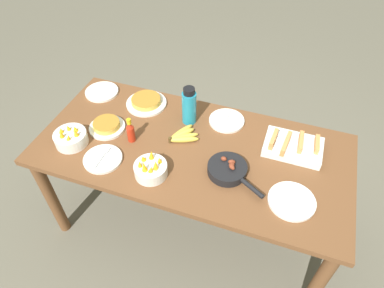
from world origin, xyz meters
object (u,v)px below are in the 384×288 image
Objects in this scene: frittata_plate_center at (107,126)px; skillet at (228,170)px; fruit_bowl_mango at (151,169)px; fruit_bowl_citrus at (71,138)px; empty_plate_far_left at (103,159)px; empty_plate_far_right at (292,201)px; melon_tray at (293,146)px; frittata_plate_side at (146,102)px; empty_plate_near_front at (102,92)px; empty_plate_mid_edge at (227,121)px; hot_sauce_bottle at (131,131)px; banana_bunch at (182,136)px; water_bottle at (189,106)px.

skillet is at bearing -6.89° from frittata_plate_center.
skillet is 1.86× the size of fruit_bowl_mango.
empty_plate_far_left is at bearing -13.93° from fruit_bowl_citrus.
frittata_plate_center is at bearing 171.50° from empty_plate_far_right.
fruit_bowl_mango is at bearing -148.10° from melon_tray.
frittata_plate_side is at bearing 174.04° from melon_tray.
skillet is 1.53× the size of empty_plate_far_left.
empty_plate_near_front is (-0.33, 0.01, -0.01)m from frittata_plate_side.
empty_plate_far_left is (-0.67, -0.14, -0.02)m from skillet.
skillet reaches higher than frittata_plate_center.
melon_tray is 1.05m from empty_plate_far_left.
empty_plate_mid_edge is 0.58m from hot_sauce_bottle.
fruit_bowl_mango is at bearing -129.93° from skillet.
frittata_plate_center is 0.97× the size of empty_plate_near_front.
banana_bunch is 0.30m from empty_plate_mid_edge.
skillet is 0.90m from fruit_bowl_citrus.
melon_tray is 0.94m from frittata_plate_side.
empty_plate_near_front is at bearing 124.92° from frittata_plate_center.
hot_sauce_bottle reaches higher than frittata_plate_center.
banana_bunch is 0.81× the size of empty_plate_far_right.
empty_plate_far_right is 1.47× the size of hot_sauce_bottle.
empty_plate_mid_edge is (0.53, 0.01, -0.01)m from frittata_plate_side.
fruit_bowl_mango reaches higher than melon_tray.
fruit_bowl_mango reaches higher than empty_plate_near_front.
empty_plate_mid_edge is at bearing 17.37° from water_bottle.
water_bottle reaches higher than empty_plate_near_front.
skillet reaches higher than frittata_plate_side.
frittata_plate_side is (-0.94, 0.10, -0.01)m from melon_tray.
melon_tray is 1.82× the size of fruit_bowl_mango.
water_bottle is at bearing -162.63° from empty_plate_mid_edge.
frittata_plate_center is 0.99× the size of empty_plate_mid_edge.
hot_sauce_bottle reaches higher than fruit_bowl_mango.
frittata_plate_center reaches higher than empty_plate_near_front.
fruit_bowl_mango is at bearing -116.61° from empty_plate_mid_edge.
frittata_plate_side is 1.20× the size of empty_plate_mid_edge.
empty_plate_near_front is (-0.98, 0.39, -0.02)m from skillet.
banana_bunch is at bearing -169.45° from melon_tray.
water_bottle reaches higher than banana_bunch.
frittata_plate_center is 0.88× the size of water_bottle.
fruit_bowl_mango reaches higher than frittata_plate_center.
hot_sauce_bottle reaches higher than melon_tray.
melon_tray is at bearing -14.98° from empty_plate_mid_edge.
hot_sauce_bottle is (-0.59, 0.05, 0.04)m from skillet.
skillet is at bearing -44.13° from water_bottle.
melon_tray is 1.35× the size of empty_plate_far_right.
frittata_plate_side is 1.22× the size of empty_plate_far_left.
empty_plate_mid_edge is 1.35× the size of hot_sauce_bottle.
banana_bunch is 0.36m from skillet.
water_bottle is (0.57, 0.40, 0.07)m from fruit_bowl_citrus.
skillet is 1.38× the size of empty_plate_far_right.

